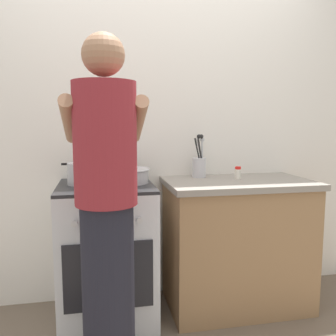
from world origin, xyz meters
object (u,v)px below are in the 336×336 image
object	(u,v)px
person	(107,212)
mixing_bowl	(127,175)
utensil_crock	(199,164)
spice_bottle	(238,173)
stove_range	(107,253)
pot	(83,173)

from	to	relation	value
person	mixing_bowl	bearing A→B (deg)	75.91
mixing_bowl	person	xyz separation A→B (m)	(-0.15, -0.60, -0.09)
utensil_crock	person	xyz separation A→B (m)	(-0.68, -0.74, -0.13)
spice_bottle	stove_range	bearing A→B (deg)	-177.18
pot	person	world-z (taller)	person
mixing_bowl	person	distance (m)	0.62
pot	spice_bottle	world-z (taller)	pot
mixing_bowl	spice_bottle	xyz separation A→B (m)	(0.77, 0.00, -0.01)
stove_range	mixing_bowl	world-z (taller)	mixing_bowl
stove_range	spice_bottle	bearing A→B (deg)	2.82
pot	spice_bottle	distance (m)	1.05
stove_range	mixing_bowl	size ratio (longest dim) A/B	3.02
stove_range	spice_bottle	size ratio (longest dim) A/B	10.22
utensil_crock	person	world-z (taller)	person
spice_bottle	person	distance (m)	1.10
pot	mixing_bowl	xyz separation A→B (m)	(0.28, 0.00, -0.02)
stove_range	utensil_crock	world-z (taller)	utensil_crock
mixing_bowl	utensil_crock	world-z (taller)	utensil_crock
spice_bottle	pot	bearing A→B (deg)	-179.88
mixing_bowl	person	size ratio (longest dim) A/B	0.18
stove_range	pot	world-z (taller)	pot
utensil_crock	spice_bottle	xyz separation A→B (m)	(0.24, -0.14, -0.05)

